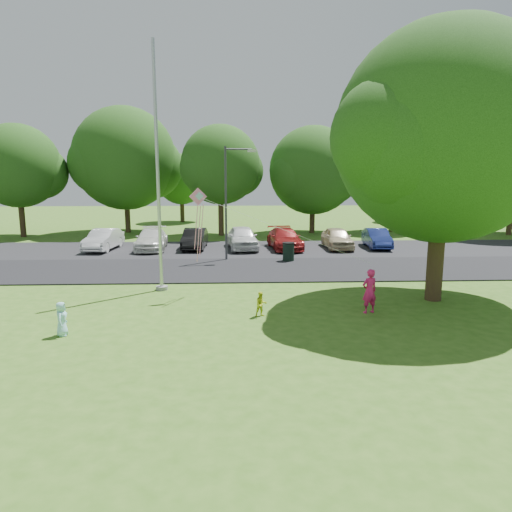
{
  "coord_description": "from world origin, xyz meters",
  "views": [
    {
      "loc": [
        -0.31,
        -13.89,
        4.75
      ],
      "look_at": [
        0.44,
        4.0,
        1.6
      ],
      "focal_mm": 32.0,
      "sensor_mm": 36.0,
      "label": 1
    }
  ],
  "objects_px": {
    "woman": "(369,291)",
    "child_yellow": "(261,304)",
    "kite": "(201,208)",
    "trash_can": "(288,252)",
    "street_lamp": "(230,193)",
    "big_tree": "(442,138)",
    "flagpole": "(158,190)",
    "child_blue": "(62,319)"
  },
  "relations": [
    {
      "from": "flagpole",
      "to": "street_lamp",
      "type": "bearing_deg",
      "value": 67.37
    },
    {
      "from": "big_tree",
      "to": "child_yellow",
      "type": "distance_m",
      "value": 8.94
    },
    {
      "from": "flagpole",
      "to": "child_blue",
      "type": "height_order",
      "value": "flagpole"
    },
    {
      "from": "trash_can",
      "to": "child_yellow",
      "type": "distance_m",
      "value": 10.26
    },
    {
      "from": "trash_can",
      "to": "big_tree",
      "type": "height_order",
      "value": "big_tree"
    },
    {
      "from": "big_tree",
      "to": "woman",
      "type": "bearing_deg",
      "value": -152.22
    },
    {
      "from": "flagpole",
      "to": "child_blue",
      "type": "relative_size",
      "value": 9.55
    },
    {
      "from": "flagpole",
      "to": "trash_can",
      "type": "distance_m",
      "value": 9.39
    },
    {
      "from": "flagpole",
      "to": "woman",
      "type": "height_order",
      "value": "flagpole"
    },
    {
      "from": "big_tree",
      "to": "flagpole",
      "type": "bearing_deg",
      "value": 168.89
    },
    {
      "from": "trash_can",
      "to": "woman",
      "type": "height_order",
      "value": "woman"
    },
    {
      "from": "woman",
      "to": "child_blue",
      "type": "distance_m",
      "value": 10.08
    },
    {
      "from": "street_lamp",
      "to": "kite",
      "type": "distance_m",
      "value": 7.99
    },
    {
      "from": "street_lamp",
      "to": "kite",
      "type": "xyz_separation_m",
      "value": [
        -1.02,
        -7.92,
        -0.3
      ]
    },
    {
      "from": "street_lamp",
      "to": "woman",
      "type": "distance_m",
      "value": 11.93
    },
    {
      "from": "trash_can",
      "to": "big_tree",
      "type": "bearing_deg",
      "value": -60.85
    },
    {
      "from": "woman",
      "to": "child_blue",
      "type": "relative_size",
      "value": 1.5
    },
    {
      "from": "kite",
      "to": "trash_can",
      "type": "bearing_deg",
      "value": 44.95
    },
    {
      "from": "trash_can",
      "to": "child_yellow",
      "type": "relative_size",
      "value": 1.25
    },
    {
      "from": "street_lamp",
      "to": "big_tree",
      "type": "height_order",
      "value": "big_tree"
    },
    {
      "from": "child_yellow",
      "to": "child_blue",
      "type": "height_order",
      "value": "child_blue"
    },
    {
      "from": "street_lamp",
      "to": "kite",
      "type": "relative_size",
      "value": 0.99
    },
    {
      "from": "flagpole",
      "to": "child_yellow",
      "type": "bearing_deg",
      "value": -44.02
    },
    {
      "from": "big_tree",
      "to": "child_yellow",
      "type": "bearing_deg",
      "value": -165.2
    },
    {
      "from": "big_tree",
      "to": "kite",
      "type": "distance_m",
      "value": 9.29
    },
    {
      "from": "street_lamp",
      "to": "trash_can",
      "type": "bearing_deg",
      "value": -17.76
    },
    {
      "from": "flagpole",
      "to": "kite",
      "type": "height_order",
      "value": "flagpole"
    },
    {
      "from": "big_tree",
      "to": "child_blue",
      "type": "height_order",
      "value": "big_tree"
    },
    {
      "from": "child_yellow",
      "to": "woman",
      "type": "bearing_deg",
      "value": -12.03
    },
    {
      "from": "flagpole",
      "to": "woman",
      "type": "bearing_deg",
      "value": -24.88
    },
    {
      "from": "child_yellow",
      "to": "kite",
      "type": "height_order",
      "value": "kite"
    },
    {
      "from": "child_yellow",
      "to": "child_blue",
      "type": "distance_m",
      "value": 6.31
    },
    {
      "from": "child_yellow",
      "to": "child_blue",
      "type": "xyz_separation_m",
      "value": [
        -6.09,
        -1.65,
        0.09
      ]
    },
    {
      "from": "street_lamp",
      "to": "big_tree",
      "type": "bearing_deg",
      "value": -55.64
    },
    {
      "from": "woman",
      "to": "child_yellow",
      "type": "distance_m",
      "value": 3.83
    },
    {
      "from": "trash_can",
      "to": "child_blue",
      "type": "relative_size",
      "value": 1.03
    },
    {
      "from": "woman",
      "to": "child_blue",
      "type": "height_order",
      "value": "woman"
    },
    {
      "from": "woman",
      "to": "child_yellow",
      "type": "xyz_separation_m",
      "value": [
        -3.8,
        -0.25,
        -0.35
      ]
    },
    {
      "from": "woman",
      "to": "kite",
      "type": "height_order",
      "value": "kite"
    },
    {
      "from": "big_tree",
      "to": "kite",
      "type": "bearing_deg",
      "value": 173.76
    },
    {
      "from": "trash_can",
      "to": "kite",
      "type": "bearing_deg",
      "value": -120.18
    },
    {
      "from": "trash_can",
      "to": "kite",
      "type": "relative_size",
      "value": 0.17
    }
  ]
}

